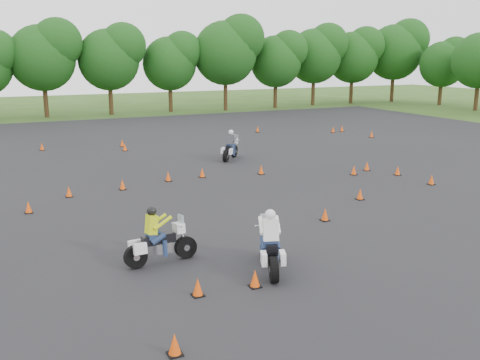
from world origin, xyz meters
name	(u,v)px	position (x,y,z in m)	size (l,w,h in m)	color
ground	(292,241)	(0.00, 0.00, 0.00)	(140.00, 140.00, 0.00)	#2D5119
asphalt_pad	(220,197)	(0.00, 6.00, 0.01)	(62.00, 62.00, 0.00)	black
treeline	(136,69)	(3.92, 34.64, 4.65)	(86.79, 32.47, 10.80)	#154012
traffic_cones	(201,190)	(-0.59, 6.71, 0.23)	(36.19, 33.27, 0.45)	#DC4609
rider_grey	(230,144)	(3.85, 13.57, 0.88)	(2.28, 0.70, 1.76)	#393A40
rider_yellow	(161,235)	(-4.44, -0.06, 0.86)	(2.23, 0.68, 1.72)	#B6C411
rider_white	(271,239)	(-1.81, -1.84, 0.93)	(2.39, 0.73, 1.85)	silver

